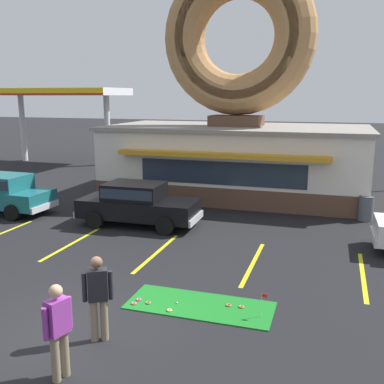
% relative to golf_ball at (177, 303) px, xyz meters
% --- Properties ---
extents(ground_plane, '(160.00, 160.00, 0.00)m').
position_rel_golf_ball_xyz_m(ground_plane, '(-1.79, -1.83, -0.05)').
color(ground_plane, black).
extents(donut_shop_building, '(12.30, 6.75, 10.96)m').
position_rel_golf_ball_xyz_m(donut_shop_building, '(-1.28, 12.11, 3.69)').
color(donut_shop_building, brown).
rests_on(donut_shop_building, ground).
extents(putting_mat, '(3.37, 1.37, 0.03)m').
position_rel_golf_ball_xyz_m(putting_mat, '(0.53, 0.10, -0.04)').
color(putting_mat, '#197523').
rests_on(putting_mat, ground).
extents(mini_donut_near_left, '(0.13, 0.13, 0.04)m').
position_rel_golf_ball_xyz_m(mini_donut_near_left, '(1.17, 0.25, -0.00)').
color(mini_donut_near_left, '#A5724C').
rests_on(mini_donut_near_left, putting_mat).
extents(mini_donut_near_right, '(0.13, 0.13, 0.04)m').
position_rel_golf_ball_xyz_m(mini_donut_near_right, '(-0.92, -0.11, -0.00)').
color(mini_donut_near_right, '#D8667F').
rests_on(mini_donut_near_right, putting_mat).
extents(mini_donut_mid_left, '(0.13, 0.13, 0.04)m').
position_rel_golf_ball_xyz_m(mini_donut_mid_left, '(-0.95, -0.33, -0.00)').
color(mini_donut_mid_left, '#D8667F').
rests_on(mini_donut_mid_left, putting_mat).
extents(mini_donut_mid_centre, '(0.13, 0.13, 0.04)m').
position_rel_golf_ball_xyz_m(mini_donut_mid_centre, '(-0.04, -0.40, -0.00)').
color(mini_donut_mid_centre, '#E5C666').
rests_on(mini_donut_mid_centre, putting_mat).
extents(mini_donut_mid_right, '(0.13, 0.13, 0.04)m').
position_rel_golf_ball_xyz_m(mini_donut_mid_right, '(1.47, 0.27, -0.00)').
color(mini_donut_mid_right, '#D17F47').
rests_on(mini_donut_mid_right, putting_mat).
extents(mini_donut_far_left, '(0.13, 0.13, 0.04)m').
position_rel_golf_ball_xyz_m(mini_donut_far_left, '(-0.64, -0.20, -0.00)').
color(mini_donut_far_left, '#A5724C').
rests_on(mini_donut_far_left, putting_mat).
extents(golf_ball, '(0.04, 0.04, 0.04)m').
position_rel_golf_ball_xyz_m(golf_ball, '(0.00, 0.00, 0.00)').
color(golf_ball, white).
rests_on(golf_ball, putting_mat).
extents(putting_flag_pin, '(0.13, 0.01, 0.55)m').
position_rel_golf_ball_xyz_m(putting_flag_pin, '(2.00, -0.02, 0.39)').
color(putting_flag_pin, silver).
rests_on(putting_flag_pin, putting_mat).
extents(car_black, '(4.59, 2.05, 1.60)m').
position_rel_golf_ball_xyz_m(car_black, '(-3.63, 5.79, 0.82)').
color(car_black, black).
rests_on(car_black, ground).
extents(car_teal, '(4.61, 2.09, 1.60)m').
position_rel_golf_ball_xyz_m(car_teal, '(-9.82, 5.79, 0.82)').
color(car_teal, '#196066').
rests_on(car_teal, ground).
extents(pedestrian_hooded_kid, '(0.53, 0.40, 1.75)m').
position_rel_golf_ball_xyz_m(pedestrian_hooded_kid, '(-0.95, -1.91, 0.93)').
color(pedestrian_hooded_kid, '#7F7056').
rests_on(pedestrian_hooded_kid, ground).
extents(pedestrian_clipboard_woman, '(0.34, 0.57, 1.72)m').
position_rel_golf_ball_xyz_m(pedestrian_clipboard_woman, '(-0.97, -3.22, 0.91)').
color(pedestrian_clipboard_woman, '#7F7056').
rests_on(pedestrian_clipboard_woman, ground).
extents(trash_bin, '(0.57, 0.57, 0.97)m').
position_rel_golf_ball_xyz_m(trash_bin, '(4.58, 9.06, 0.45)').
color(trash_bin, '#51565B').
rests_on(trash_bin, ground).
extents(gas_station_canopy, '(9.00, 4.46, 5.30)m').
position_rel_golf_ball_xyz_m(gas_station_canopy, '(-15.37, 18.99, 4.81)').
color(gas_station_canopy, silver).
rests_on(gas_station_canopy, ground).
extents(parking_stripe_mid_left, '(0.12, 3.60, 0.01)m').
position_rel_golf_ball_xyz_m(parking_stripe_mid_left, '(-4.78, 3.17, -0.05)').
color(parking_stripe_mid_left, yellow).
rests_on(parking_stripe_mid_left, ground).
extents(parking_stripe_centre, '(0.12, 3.60, 0.01)m').
position_rel_golf_ball_xyz_m(parking_stripe_centre, '(-1.78, 3.17, -0.05)').
color(parking_stripe_centre, yellow).
rests_on(parking_stripe_centre, ground).
extents(parking_stripe_mid_right, '(0.12, 3.60, 0.01)m').
position_rel_golf_ball_xyz_m(parking_stripe_mid_right, '(1.22, 3.17, -0.05)').
color(parking_stripe_mid_right, yellow).
rests_on(parking_stripe_mid_right, ground).
extents(parking_stripe_right, '(0.12, 3.60, 0.01)m').
position_rel_golf_ball_xyz_m(parking_stripe_right, '(4.22, 3.17, -0.05)').
color(parking_stripe_right, yellow).
rests_on(parking_stripe_right, ground).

